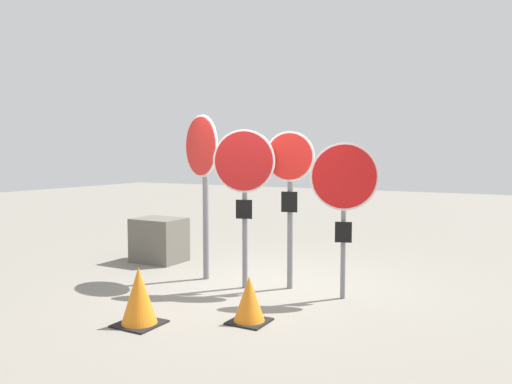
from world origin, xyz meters
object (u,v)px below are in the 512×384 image
stop_sign_1 (244,176)px  traffic_cone_1 (249,300)px  stop_sign_3 (344,187)px  stop_sign_0 (202,164)px  storage_crate (159,240)px  stop_sign_2 (290,180)px  traffic_cone_0 (139,296)px

stop_sign_1 → traffic_cone_1: stop_sign_1 is taller
stop_sign_3 → traffic_cone_1: bearing=-133.6°
stop_sign_0 → traffic_cone_1: 2.57m
stop_sign_0 → stop_sign_1: bearing=14.7°
traffic_cone_1 → stop_sign_3: bearing=65.0°
stop_sign_3 → storage_crate: size_ratio=2.41×
stop_sign_2 → traffic_cone_1: 1.98m
stop_sign_1 → stop_sign_3: size_ratio=1.09×
traffic_cone_0 → traffic_cone_1: traffic_cone_0 is taller
stop_sign_0 → traffic_cone_0: (0.54, -2.03, -1.43)m
stop_sign_2 → storage_crate: size_ratio=2.60×
traffic_cone_1 → storage_crate: (-2.99, 2.04, 0.13)m
traffic_cone_0 → storage_crate: storage_crate is taller
stop_sign_3 → traffic_cone_1: stop_sign_3 is taller
traffic_cone_0 → traffic_cone_1: 1.23m
stop_sign_1 → stop_sign_2: size_ratio=1.01×
traffic_cone_1 → stop_sign_0: bearing=139.0°
stop_sign_1 → stop_sign_2: (0.57, 0.28, -0.05)m
stop_sign_2 → traffic_cone_0: 2.61m
stop_sign_0 → traffic_cone_1: (1.58, -1.37, -1.50)m
stop_sign_0 → stop_sign_1: stop_sign_0 is taller
stop_sign_0 → traffic_cone_0: bearing=-49.0°
stop_sign_0 → storage_crate: bearing=-179.4°
traffic_cone_0 → traffic_cone_1: size_ratio=1.24×
stop_sign_3 → traffic_cone_0: size_ratio=3.14×
stop_sign_2 → stop_sign_3: bearing=-21.6°
stop_sign_1 → storage_crate: 2.67m
stop_sign_0 → traffic_cone_1: stop_sign_0 is taller
stop_sign_0 → stop_sign_3: stop_sign_0 is taller
stop_sign_1 → stop_sign_3: 1.41m
stop_sign_0 → traffic_cone_0: 2.54m
stop_sign_3 → storage_crate: (-3.62, 0.68, -1.09)m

